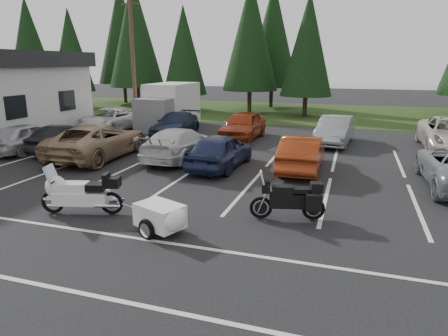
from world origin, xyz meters
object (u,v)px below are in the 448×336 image
Objects in this scene: adventure_motorcycle at (288,195)px; car_near_0 at (28,137)px; box_truck at (166,106)px; car_near_4 at (220,151)px; car_near_3 at (180,144)px; car_far_2 at (243,125)px; car_far_3 at (335,130)px; car_far_1 at (175,124)px; utility_pole at (133,55)px; touring_motorcycle at (81,190)px; car_near_2 at (98,141)px; car_near_1 at (67,139)px; cargo_trailer at (160,218)px; car_near_5 at (302,153)px; car_far_0 at (109,120)px.

car_near_0 is at bearing 146.17° from adventure_motorcycle.
box_truck is 1.31× the size of car_near_4.
car_near_3 is at bearing -173.11° from car_near_0.
car_far_3 is at bearing 3.58° from car_far_2.
car_far_2 is at bearing -1.46° from car_far_1.
car_near_3 is (6.49, -7.36, -3.99)m from utility_pole.
car_near_3 is 1.85× the size of touring_motorcycle.
car_near_0 is 11.21m from car_far_2.
car_near_0 is 0.94× the size of car_far_3.
car_near_2 is 1.33× the size of car_near_4.
utility_pole reaches higher than car_near_1.
car_near_4 is at bearing -43.42° from utility_pole.
touring_motorcycle is (-2.14, -6.23, 0.01)m from car_near_4.
car_near_4 is 0.92× the size of car_far_2.
car_far_1 is 2.01× the size of adventure_motorcycle.
cargo_trailer is at bearing -82.01° from car_far_2.
car_near_2 is at bearing 2.89° from car_near_4.
car_near_1 is at bearing -138.83° from car_far_2.
utility_pole is 8.74m from car_near_1.
car_near_0 is at bearing 126.16° from touring_motorcycle.
car_near_5 is 5.49m from adventure_motorcycle.
adventure_motorcycle is (5.80, -5.70, -0.01)m from car_near_3.
car_far_1 is (3.12, 5.83, 0.00)m from car_near_1.
car_near_1 is 0.95× the size of car_near_4.
car_near_2 is 2.45× the size of adventure_motorcycle.
car_near_2 is at bearing 3.43° from car_near_5.
adventure_motorcycle is at bearing -1.32° from touring_motorcycle.
adventure_motorcycle reaches higher than car_near_1.
car_near_1 is 12.82m from adventure_motorcycle.
car_near_0 is at bearing -2.93° from car_near_2.
car_near_3 is (7.80, 0.81, -0.01)m from car_near_0.
touring_motorcycle is at bearing 142.29° from car_near_0.
car_far_3 is at bearing -136.26° from car_near_3.
car_near_2 is at bearing 138.99° from adventure_motorcycle.
utility_pole is 5.82m from car_far_1.
car_near_3 reaches higher than car_far_1.
car_far_3 is 1.70× the size of touring_motorcycle.
car_near_0 reaches higher than car_far_1.
utility_pole is 3.85m from box_truck.
car_near_2 reaches higher than adventure_motorcycle.
car_far_0 is 13.88m from car_far_3.
car_far_1 is (-8.23, 5.68, -0.04)m from car_near_5.
car_far_1 is 1.03× the size of car_far_3.
utility_pole is 1.72× the size of car_far_0.
car_far_0 is 14.76m from touring_motorcycle.
box_truck reaches higher than touring_motorcycle.
box_truck is at bearing 37.08° from car_far_0.
cargo_trailer is (10.65, -6.83, -0.32)m from car_near_0.
car_far_2 is 2.71× the size of cargo_trailer.
car_far_2 reaches higher than cargo_trailer.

